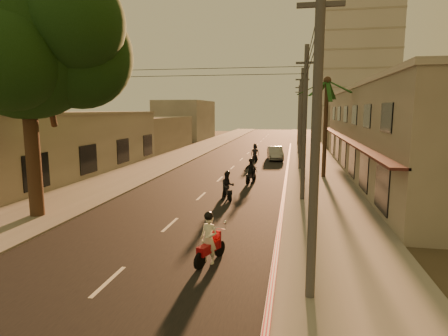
{
  "coord_description": "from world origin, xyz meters",
  "views": [
    {
      "loc": [
        5.64,
        -14.24,
        5.37
      ],
      "look_at": [
        1.4,
        8.27,
        1.8
      ],
      "focal_mm": 30.0,
      "sensor_mm": 36.0,
      "label": 1
    }
  ],
  "objects_px": {
    "palm_tree": "(327,86)",
    "scooter_far_a": "(255,153)",
    "scooter_red": "(209,240)",
    "scooter_mid_a": "(228,186)",
    "broadleaf_tree": "(34,43)",
    "scooter_mid_b": "(251,172)",
    "parked_car": "(275,153)"
  },
  "relations": [
    {
      "from": "scooter_red",
      "to": "broadleaf_tree",
      "type": "bearing_deg",
      "value": 176.07
    },
    {
      "from": "broadleaf_tree",
      "to": "parked_car",
      "type": "relative_size",
      "value": 2.7
    },
    {
      "from": "broadleaf_tree",
      "to": "scooter_far_a",
      "type": "bearing_deg",
      "value": 69.96
    },
    {
      "from": "scooter_mid_a",
      "to": "parked_car",
      "type": "relative_size",
      "value": 0.4
    },
    {
      "from": "palm_tree",
      "to": "scooter_far_a",
      "type": "xyz_separation_m",
      "value": [
        -6.38,
        8.72,
        -6.29
      ]
    },
    {
      "from": "scooter_mid_a",
      "to": "scooter_far_a",
      "type": "relative_size",
      "value": 0.94
    },
    {
      "from": "scooter_red",
      "to": "scooter_mid_a",
      "type": "bearing_deg",
      "value": 115.94
    },
    {
      "from": "scooter_mid_b",
      "to": "palm_tree",
      "type": "bearing_deg",
      "value": 44.51
    },
    {
      "from": "scooter_red",
      "to": "scooter_mid_a",
      "type": "relative_size",
      "value": 1.05
    },
    {
      "from": "palm_tree",
      "to": "scooter_red",
      "type": "relative_size",
      "value": 4.35
    },
    {
      "from": "palm_tree",
      "to": "scooter_red",
      "type": "height_order",
      "value": "palm_tree"
    },
    {
      "from": "scooter_far_a",
      "to": "parked_car",
      "type": "height_order",
      "value": "scooter_far_a"
    },
    {
      "from": "palm_tree",
      "to": "scooter_mid_b",
      "type": "bearing_deg",
      "value": -150.27
    },
    {
      "from": "scooter_mid_b",
      "to": "parked_car",
      "type": "xyz_separation_m",
      "value": [
        1.09,
        13.56,
        -0.13
      ]
    },
    {
      "from": "scooter_mid_b",
      "to": "scooter_far_a",
      "type": "distance_m",
      "value": 11.87
    },
    {
      "from": "scooter_red",
      "to": "parked_car",
      "type": "distance_m",
      "value": 28.44
    },
    {
      "from": "broadleaf_tree",
      "to": "parked_car",
      "type": "height_order",
      "value": "broadleaf_tree"
    },
    {
      "from": "palm_tree",
      "to": "scooter_red",
      "type": "xyz_separation_m",
      "value": [
        -5.2,
        -17.98,
        -6.31
      ]
    },
    {
      "from": "scooter_far_a",
      "to": "palm_tree",
      "type": "bearing_deg",
      "value": -65.72
    },
    {
      "from": "scooter_red",
      "to": "scooter_mid_a",
      "type": "height_order",
      "value": "scooter_red"
    },
    {
      "from": "broadleaf_tree",
      "to": "scooter_mid_b",
      "type": "distance_m",
      "value": 16.05
    },
    {
      "from": "scooter_red",
      "to": "scooter_far_a",
      "type": "distance_m",
      "value": 26.73
    },
    {
      "from": "scooter_mid_a",
      "to": "scooter_red",
      "type": "bearing_deg",
      "value": -108.43
    },
    {
      "from": "palm_tree",
      "to": "scooter_red",
      "type": "bearing_deg",
      "value": -106.12
    },
    {
      "from": "scooter_red",
      "to": "parked_car",
      "type": "xyz_separation_m",
      "value": [
        0.84,
        28.43,
        -0.13
      ]
    },
    {
      "from": "scooter_mid_a",
      "to": "palm_tree",
      "type": "bearing_deg",
      "value": 29.45
    },
    {
      "from": "scooter_mid_b",
      "to": "parked_car",
      "type": "relative_size",
      "value": 0.41
    },
    {
      "from": "scooter_red",
      "to": "palm_tree",
      "type": "bearing_deg",
      "value": 93.62
    },
    {
      "from": "palm_tree",
      "to": "parked_car",
      "type": "bearing_deg",
      "value": 112.67
    },
    {
      "from": "scooter_mid_a",
      "to": "scooter_mid_b",
      "type": "relative_size",
      "value": 0.97
    },
    {
      "from": "broadleaf_tree",
      "to": "scooter_mid_b",
      "type": "bearing_deg",
      "value": 49.55
    },
    {
      "from": "scooter_mid_b",
      "to": "broadleaf_tree",
      "type": "bearing_deg",
      "value": -115.67
    }
  ]
}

